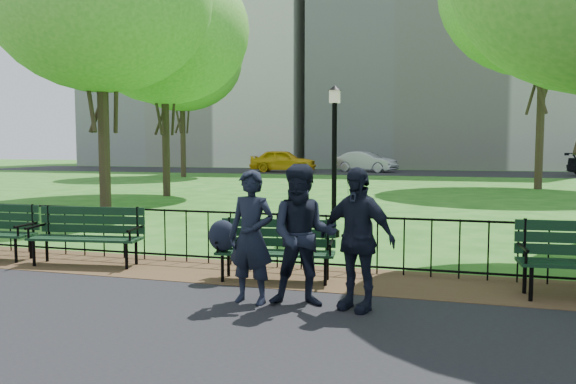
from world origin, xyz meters
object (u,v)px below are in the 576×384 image
(sedan_silver, at_px, (366,162))
(person_right, at_px, (356,239))
(park_bench_main, at_px, (250,239))
(tree_far_w, at_px, (182,59))
(person_mid, at_px, (303,235))
(taxi, at_px, (283,161))
(park_bench_left_a, at_px, (88,229))
(tree_mid_w, at_px, (164,31))
(lamppost, at_px, (334,155))
(person_left, at_px, (251,237))

(sedan_silver, bearing_deg, person_right, -154.35)
(park_bench_main, bearing_deg, tree_far_w, 111.20)
(person_mid, distance_m, taxi, 34.98)
(park_bench_left_a, distance_m, person_right, 4.85)
(tree_mid_w, bearing_deg, park_bench_main, -57.04)
(lamppost, xyz_separation_m, tree_mid_w, (-8.24, 7.88, 4.57))
(person_left, bearing_deg, tree_far_w, 125.50)
(park_bench_left_a, relative_size, tree_mid_w, 0.21)
(tree_far_w, relative_size, sedan_silver, 2.29)
(lamppost, relative_size, tree_mid_w, 0.36)
(person_left, height_order, taxi, taxi)
(lamppost, distance_m, person_left, 5.42)
(park_bench_left_a, height_order, tree_far_w, tree_far_w)
(park_bench_left_a, xyz_separation_m, person_left, (3.36, -1.39, 0.25))
(lamppost, relative_size, person_mid, 1.87)
(park_bench_main, bearing_deg, taxi, 98.37)
(park_bench_left_a, bearing_deg, person_left, -29.98)
(person_mid, bearing_deg, sedan_silver, 84.41)
(lamppost, xyz_separation_m, taxi, (-9.50, 28.18, -0.92))
(taxi, bearing_deg, lamppost, -167.32)
(tree_far_w, height_order, person_right, tree_far_w)
(person_left, bearing_deg, tree_mid_w, 129.31)
(lamppost, xyz_separation_m, sedan_silver, (-3.60, 30.07, -1.00))
(person_left, height_order, sedan_silver, person_left)
(lamppost, bearing_deg, tree_mid_w, 136.29)
(taxi, bearing_deg, park_bench_left_a, -175.08)
(tree_mid_w, bearing_deg, park_bench_left_a, -67.45)
(park_bench_left_a, relative_size, lamppost, 0.58)
(sedan_silver, bearing_deg, tree_mid_w, -174.10)
(tree_mid_w, height_order, person_mid, tree_mid_w)
(person_right, bearing_deg, person_left, -154.92)
(person_mid, bearing_deg, lamppost, 84.82)
(tree_far_w, relative_size, person_mid, 6.05)
(tree_far_w, bearing_deg, lamppost, -55.94)
(tree_far_w, xyz_separation_m, person_right, (15.07, -25.59, -6.45))
(person_mid, bearing_deg, tree_far_w, 106.89)
(person_left, distance_m, person_mid, 0.65)
(person_left, xyz_separation_m, taxi, (-9.53, 33.52, 0.00))
(park_bench_main, relative_size, taxi, 0.38)
(park_bench_left_a, xyz_separation_m, taxi, (-6.17, 32.13, 0.25))
(person_mid, xyz_separation_m, sedan_silver, (-4.28, 35.35, -0.11))
(park_bench_left_a, distance_m, taxi, 32.72)
(sedan_silver, bearing_deg, park_bench_main, -156.93)
(person_right, bearing_deg, taxi, 129.46)
(tree_mid_w, xyz_separation_m, person_right, (9.57, -13.14, -5.47))
(tree_far_w, bearing_deg, park_bench_left_a, -66.78)
(tree_far_w, relative_size, person_left, 6.33)
(tree_mid_w, bearing_deg, lamppost, -43.71)
(person_right, xyz_separation_m, taxi, (-10.83, 33.44, -0.02))
(person_left, relative_size, person_mid, 0.96)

